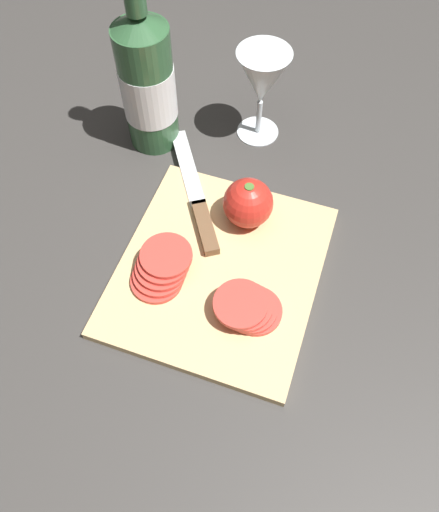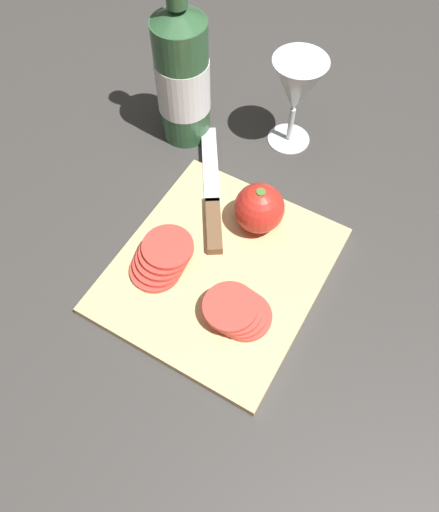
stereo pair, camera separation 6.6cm
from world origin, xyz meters
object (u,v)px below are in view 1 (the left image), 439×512
object	(u,v)px
wine_glass	(262,81)
whole_tomato	(248,203)
tomato_slice_stack_far	(248,307)
wine_bottle	(147,82)
knife	(201,212)
tomato_slice_stack_near	(161,268)

from	to	relation	value
wine_glass	whole_tomato	xyz separation A→B (m)	(-0.19, -0.04, -0.05)
whole_tomato	tomato_slice_stack_far	world-z (taller)	whole_tomato
wine_bottle	whole_tomato	distance (m)	0.24
whole_tomato	tomato_slice_stack_far	size ratio (longest dim) A/B	0.81
wine_bottle	wine_glass	distance (m)	0.17
tomato_slice_stack_far	knife	bearing A→B (deg)	41.23
wine_bottle	knife	size ratio (longest dim) A/B	1.47
wine_bottle	tomato_slice_stack_far	xyz separation A→B (m)	(-0.26, -0.24, -0.08)
wine_bottle	whole_tomato	bearing A→B (deg)	-121.09
knife	whole_tomato	bearing A→B (deg)	-109.24
whole_tomato	knife	distance (m)	0.07
wine_glass	tomato_slice_stack_near	xyz separation A→B (m)	(-0.32, 0.04, -0.07)
wine_glass	tomato_slice_stack_far	world-z (taller)	wine_glass
whole_tomato	tomato_slice_stack_far	bearing A→B (deg)	-162.21
whole_tomato	tomato_slice_stack_near	size ratio (longest dim) A/B	0.75
wine_glass	whole_tomato	size ratio (longest dim) A/B	2.12
wine_glass	tomato_slice_stack_far	xyz separation A→B (m)	(-0.33, -0.09, -0.08)
knife	tomato_slice_stack_far	xyz separation A→B (m)	(-0.13, -0.11, 0.01)
wine_glass	knife	size ratio (longest dim) A/B	0.70
whole_tomato	wine_glass	bearing A→B (deg)	11.87
tomato_slice_stack_near	wine_bottle	bearing A→B (deg)	25.31
wine_bottle	knife	distance (m)	0.21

